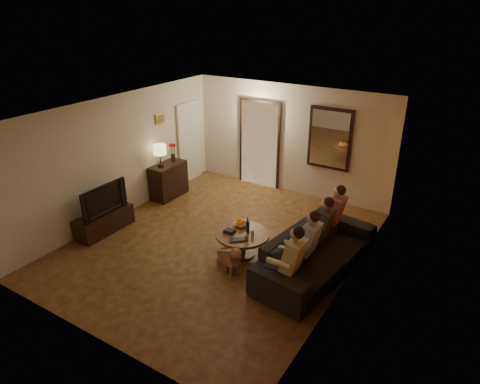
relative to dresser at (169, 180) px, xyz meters
The scene contains 33 objects.
floor 2.57m from the dresser, 27.74° to the right, with size 5.00×6.00×0.01m, color #422911.
ceiling 3.36m from the dresser, 27.74° to the right, with size 5.00×6.00×0.01m, color white.
back_wall 3.03m from the dresser, 38.92° to the left, with size 5.00×0.02×2.60m, color beige.
front_wall 4.83m from the dresser, 61.73° to the right, with size 5.00×0.02×2.60m, color beige.
left_wall 1.50m from the dresser, 101.93° to the right, with size 0.02×6.00×2.60m, color beige.
right_wall 4.98m from the dresser, 13.99° to the right, with size 0.02×6.00×2.60m, color beige.
orange_accent 4.97m from the dresser, 14.01° to the right, with size 0.01×6.00×2.60m, color orange.
kitchen_doorway 2.40m from the dresser, 51.10° to the left, with size 1.00×0.06×2.10m, color #FFE0A5.
door_trim 2.39m from the dresser, 50.94° to the left, with size 1.12×0.04×2.22m, color black.
fridge_glimpse 2.53m from the dresser, 46.67° to the left, with size 0.45×0.03×1.70m, color silver.
mirror_frame 3.86m from the dresser, 28.67° to the left, with size 1.00×0.05×1.40m, color black.
mirror_glass 3.85m from the dresser, 28.26° to the left, with size 0.86×0.02×1.26m, color white.
white_door 1.29m from the dresser, 100.65° to the left, with size 0.06×0.85×2.04m, color white.
framed_art 1.46m from the dresser, 152.01° to the left, with size 0.03×0.28×0.24m, color #B28C33.
art_canvas 1.46m from the dresser, 150.30° to the left, with size 0.01×0.22×0.18m, color brown.
dresser is the anchor object (origin of this frame).
table_lamp 0.71m from the dresser, 90.00° to the right, with size 0.30×0.30×0.54m, color beige, non-canonical shape.
flower_vase 0.67m from the dresser, 90.00° to the left, with size 0.14×0.14×0.44m, color red, non-canonical shape.
tv_stand 2.02m from the dresser, 90.00° to the right, with size 0.45×1.24×0.41m, color black.
tv 2.03m from the dresser, 90.00° to the right, with size 0.14×1.08×0.62m, color black.
sofa 4.34m from the dresser, 14.17° to the right, with size 1.02×2.62×0.76m, color black.
person_a 4.56m from the dresser, 25.53° to the right, with size 0.60×0.40×1.20m, color tan, non-canonical shape.
person_b 4.33m from the dresser, 18.35° to the right, with size 0.60×0.40×1.20m, color tan, non-canonical shape.
person_c 4.19m from the dresser, 10.52° to the right, with size 0.60×0.40×1.20m, color tan, non-canonical shape.
person_d 4.12m from the dresser, ahead, with size 0.60×0.40×1.20m, color tan, non-canonical shape.
dog 3.43m from the dresser, 32.17° to the right, with size 0.56×0.24×0.56m, color #A8734D, non-canonical shape.
coffee_table 3.13m from the dresser, 24.20° to the right, with size 0.98×0.98×0.45m, color brown.
bowl 2.88m from the dresser, 21.67° to the right, with size 0.26×0.26×0.06m, color white.
oranges 2.88m from the dresser, 21.67° to the right, with size 0.20×0.20×0.08m, color orange, non-canonical shape.
wine_bottle 3.14m from the dresser, 22.16° to the right, with size 0.07×0.07×0.31m, color black, non-canonical shape.
wine_glass 3.27m from the dresser, 22.11° to the right, with size 0.06×0.06×0.10m, color silver.
book_stack 2.97m from the dresser, 27.70° to the right, with size 0.20×0.15×0.07m, color black, non-canonical shape.
laptop 3.34m from the dresser, 27.88° to the right, with size 0.33×0.21×0.03m, color black.
Camera 1 is at (4.14, -5.86, 4.32)m, focal length 32.00 mm.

